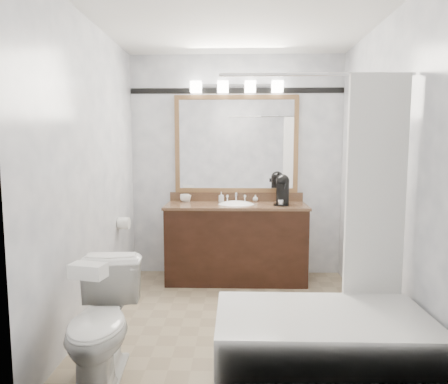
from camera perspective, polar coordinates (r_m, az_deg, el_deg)
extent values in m
cube|color=tan|center=(3.60, 1.72, -17.72)|extent=(2.40, 2.60, 0.01)
cube|color=white|center=(3.45, 1.87, 23.95)|extent=(2.40, 2.60, 0.01)
cube|color=white|center=(4.60, 1.76, 3.70)|extent=(2.40, 0.01, 2.50)
cube|color=white|center=(1.99, 1.86, 0.19)|extent=(2.40, 0.01, 2.50)
cube|color=white|center=(3.50, -18.34, 2.54)|extent=(0.01, 2.60, 2.50)
cube|color=white|center=(3.51, 21.90, 2.41)|extent=(0.01, 2.60, 2.50)
cube|color=black|center=(4.43, 1.73, -7.40)|extent=(1.50, 0.55, 0.82)
cube|color=#8C6142|center=(4.35, 1.75, -1.95)|extent=(1.53, 0.58, 0.03)
cube|color=#8C6142|center=(4.61, 1.75, -0.67)|extent=(1.53, 0.03, 0.10)
ellipsoid|color=white|center=(4.35, 1.75, -2.15)|extent=(0.44, 0.34, 0.14)
cube|color=olive|center=(4.60, 1.80, 13.37)|extent=(1.40, 0.04, 0.05)
cube|color=olive|center=(4.59, 1.75, 0.26)|extent=(1.40, 0.04, 0.05)
cube|color=olive|center=(4.61, -6.70, 6.78)|extent=(0.05, 0.04, 1.00)
cube|color=olive|center=(4.62, 10.24, 6.72)|extent=(0.05, 0.04, 1.00)
cube|color=white|center=(4.57, 1.78, 6.82)|extent=(1.30, 0.01, 1.00)
cube|color=silver|center=(4.61, 1.81, 14.93)|extent=(0.90, 0.05, 0.03)
cube|color=white|center=(4.58, -4.03, 14.73)|extent=(0.12, 0.12, 0.12)
cube|color=white|center=(4.56, -0.15, 14.78)|extent=(0.12, 0.12, 0.12)
cube|color=white|center=(4.56, 3.76, 14.76)|extent=(0.12, 0.12, 0.12)
cube|color=white|center=(4.58, 7.64, 14.68)|extent=(0.12, 0.12, 0.12)
cube|color=black|center=(4.62, 1.80, 14.28)|extent=(2.40, 0.01, 0.06)
cube|color=white|center=(2.72, 13.77, -20.88)|extent=(1.30, 0.72, 0.45)
cylinder|color=silver|center=(2.84, 13.07, 16.06)|extent=(1.30, 0.02, 0.02)
cube|color=white|center=(2.91, 20.85, 0.25)|extent=(0.40, 0.04, 1.55)
cylinder|color=white|center=(4.18, -14.12, -4.36)|extent=(0.11, 0.12, 0.12)
imported|color=white|center=(2.74, -17.00, -17.57)|extent=(0.47, 0.75, 0.73)
cube|color=white|center=(2.42, -18.85, -10.59)|extent=(0.22, 0.15, 0.08)
cylinder|color=black|center=(4.30, 8.16, -1.78)|extent=(0.17, 0.17, 0.02)
cylinder|color=black|center=(4.34, 8.36, -0.07)|extent=(0.14, 0.14, 0.25)
sphere|color=black|center=(4.33, 8.38, 1.54)|extent=(0.15, 0.15, 0.15)
cube|color=black|center=(4.26, 8.14, 0.90)|extent=(0.12, 0.12, 0.05)
cylinder|color=silver|center=(4.28, 8.11, -1.44)|extent=(0.06, 0.06, 0.06)
imported|color=white|center=(4.55, -5.60, -0.86)|extent=(0.14, 0.14, 0.09)
imported|color=white|center=(4.55, -5.22, -0.93)|extent=(0.10, 0.10, 0.08)
imported|color=white|center=(4.49, -0.39, -0.74)|extent=(0.06, 0.06, 0.12)
imported|color=white|center=(4.56, 4.50, -0.89)|extent=(0.06, 0.06, 0.08)
cube|color=beige|center=(4.46, 1.92, -1.39)|extent=(0.08, 0.06, 0.02)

